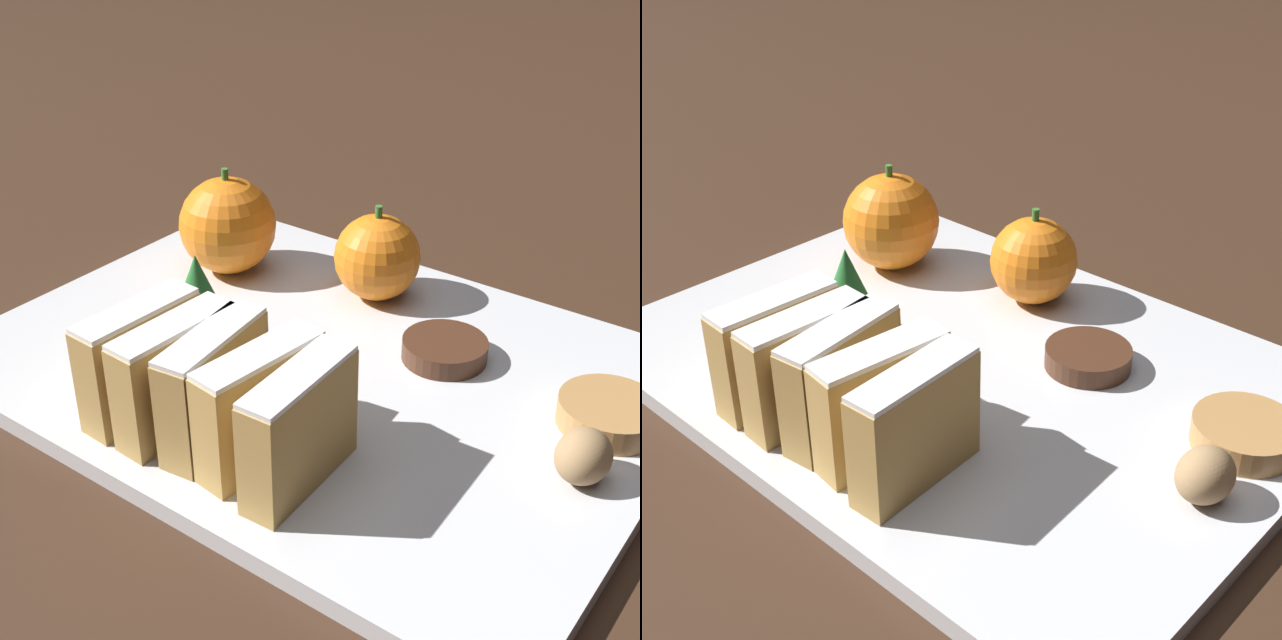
{
  "view_description": "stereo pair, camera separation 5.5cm",
  "coord_description": "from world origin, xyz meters",
  "views": [
    {
      "loc": [
        -0.38,
        -0.28,
        0.32
      ],
      "look_at": [
        0.0,
        0.0,
        0.04
      ],
      "focal_mm": 50.0,
      "sensor_mm": 36.0,
      "label": 1
    },
    {
      "loc": [
        -0.35,
        -0.32,
        0.32
      ],
      "look_at": [
        0.0,
        0.0,
        0.04
      ],
      "focal_mm": 50.0,
      "sensor_mm": 36.0,
      "label": 2
    }
  ],
  "objects": [
    {
      "name": "chocolate_cookie",
      "position": [
        0.05,
        -0.06,
        0.02
      ],
      "size": [
        0.05,
        0.05,
        0.01
      ],
      "color": "#472819",
      "rests_on": "serving_platter"
    },
    {
      "name": "gingerbread_cookie",
      "position": [
        0.04,
        -0.17,
        0.02
      ],
      "size": [
        0.06,
        0.06,
        0.02
      ],
      "color": "#B27F47",
      "rests_on": "serving_platter"
    },
    {
      "name": "walnut",
      "position": [
        -0.01,
        -0.18,
        0.03
      ],
      "size": [
        0.04,
        0.03,
        0.03
      ],
      "color": "#9E7A51",
      "rests_on": "serving_platter"
    },
    {
      "name": "stollen_slice_second",
      "position": [
        -0.1,
        -0.03,
        0.05
      ],
      "size": [
        0.08,
        0.03,
        0.07
      ],
      "color": "tan",
      "rests_on": "serving_platter"
    },
    {
      "name": "serving_platter",
      "position": [
        0.0,
        0.0,
        0.01
      ],
      "size": [
        0.31,
        0.43,
        0.01
      ],
      "color": "silver",
      "rests_on": "ground_plane"
    },
    {
      "name": "stollen_slice_fifth",
      "position": [
        -0.1,
        0.05,
        0.05
      ],
      "size": [
        0.08,
        0.03,
        0.07
      ],
      "color": "tan",
      "rests_on": "serving_platter"
    },
    {
      "name": "stollen_slice_fourth",
      "position": [
        -0.1,
        0.02,
        0.05
      ],
      "size": [
        0.08,
        0.03,
        0.07
      ],
      "color": "tan",
      "rests_on": "serving_platter"
    },
    {
      "name": "orange_far",
      "position": [
        0.09,
        0.02,
        0.04
      ],
      "size": [
        0.06,
        0.06,
        0.07
      ],
      "color": "orange",
      "rests_on": "serving_platter"
    },
    {
      "name": "stollen_slice_front",
      "position": [
        -0.1,
        -0.06,
        0.05
      ],
      "size": [
        0.08,
        0.03,
        0.07
      ],
      "color": "tan",
      "rests_on": "serving_platter"
    },
    {
      "name": "ground_plane",
      "position": [
        0.0,
        0.0,
        0.0
      ],
      "size": [
        6.0,
        6.0,
        0.0
      ],
      "primitive_type": "plane",
      "color": "#382316"
    },
    {
      "name": "orange_near",
      "position": [
        0.06,
        0.13,
        0.05
      ],
      "size": [
        0.07,
        0.07,
        0.08
      ],
      "color": "orange",
      "rests_on": "serving_platter"
    },
    {
      "name": "stollen_slice_third",
      "position": [
        -0.1,
        -0.0,
        0.05
      ],
      "size": [
        0.08,
        0.03,
        0.07
      ],
      "color": "tan",
      "rests_on": "serving_platter"
    },
    {
      "name": "evergreen_sprig",
      "position": [
        -0.02,
        0.08,
        0.04
      ],
      "size": [
        0.05,
        0.05,
        0.06
      ],
      "color": "#23662D",
      "rests_on": "serving_platter"
    }
  ]
}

